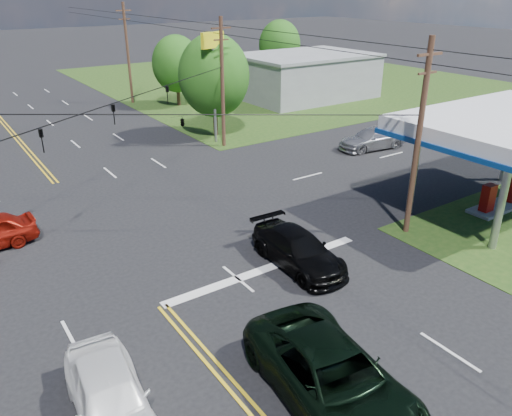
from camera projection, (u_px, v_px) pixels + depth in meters
ground at (97, 230)px, 25.52m from camera, size 280.00×280.00×0.00m
grass_ne at (276, 78)px, 67.65m from camera, size 46.00×48.00×0.03m
stop_bar at (266, 269)px, 22.05m from camera, size 10.00×0.50×0.02m
retail_ne at (304, 77)px, 55.13m from camera, size 14.00×10.00×4.40m
pole_se at (418, 138)px, 23.40m from camera, size 1.60×0.28×9.50m
pole_ne at (222, 82)px, 36.98m from camera, size 1.60×0.28×9.50m
pole_right_far at (128, 53)px, 51.22m from camera, size 1.60×0.28×10.00m
span_wire_signals at (80, 115)px, 23.07m from camera, size 26.00×18.00×1.13m
power_lines at (85, 61)px, 20.50m from camera, size 26.04×100.00×0.64m
tree_right_a at (214, 76)px, 39.78m from camera, size 5.70×5.70×8.18m
tree_right_b at (176, 64)px, 50.39m from camera, size 4.94×4.94×7.09m
tree_far_r at (280, 45)px, 63.78m from camera, size 5.32×5.32×7.63m
pickup_dkgreen at (333, 377)px, 14.65m from camera, size 3.92×7.02×1.86m
suv_black at (298, 250)px, 22.05m from camera, size 2.38×5.42×1.55m
pickup_white at (110, 396)px, 14.07m from camera, size 2.50×5.17×1.70m
sedan_far at (372, 138)px, 38.03m from camera, size 5.70×2.92×1.58m
polesign_ne at (213, 57)px, 37.26m from camera, size 2.26×0.99×8.38m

